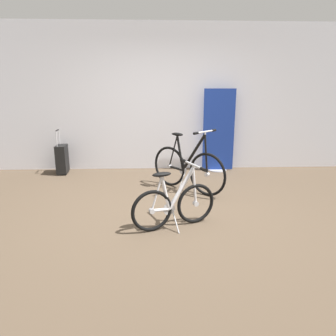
# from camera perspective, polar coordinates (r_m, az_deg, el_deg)

# --- Properties ---
(ground_plane) EXTENTS (7.43, 7.43, 0.00)m
(ground_plane) POSITION_cam_1_polar(r_m,az_deg,el_deg) (3.93, -0.38, -8.44)
(ground_plane) COLOR brown
(back_wall) EXTENTS (7.43, 0.10, 2.77)m
(back_wall) POSITION_cam_1_polar(r_m,az_deg,el_deg) (6.01, -1.20, 13.01)
(back_wall) COLOR silver
(back_wall) RESTS_ON ground_plane
(floor_banner_stand) EXTENTS (0.60, 0.36, 1.57)m
(floor_banner_stand) POSITION_cam_1_polar(r_m,az_deg,el_deg) (5.92, 9.51, 6.13)
(floor_banner_stand) COLOR #B7B7BC
(floor_banner_stand) RESTS_ON ground_plane
(folding_bike_foreground) EXTENTS (0.97, 0.55, 0.73)m
(folding_bike_foreground) POSITION_cam_1_polar(r_m,az_deg,el_deg) (3.44, 1.20, -6.68)
(folding_bike_foreground) COLOR black
(folding_bike_foreground) RESTS_ON ground_plane
(display_bike_left) EXTENTS (1.03, 1.01, 0.97)m
(display_bike_left) POSITION_cam_1_polar(r_m,az_deg,el_deg) (4.70, 3.65, 0.09)
(display_bike_left) COLOR black
(display_bike_left) RESTS_ON ground_plane
(rolling_suitcase) EXTENTS (0.21, 0.37, 0.83)m
(rolling_suitcase) POSITION_cam_1_polar(r_m,az_deg,el_deg) (6.03, -19.34, 1.65)
(rolling_suitcase) COLOR black
(rolling_suitcase) RESTS_ON ground_plane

